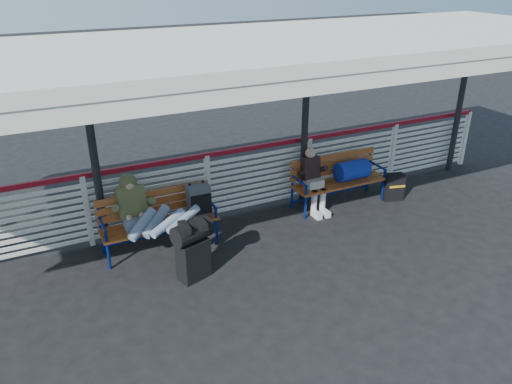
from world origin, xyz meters
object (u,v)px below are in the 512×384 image
luggage_stack (193,248)px  traveler_man (154,217)px  bench_left (173,210)px  suitcase_side (393,187)px  companion_person (313,180)px  bench_right (345,173)px

luggage_stack → traveler_man: (-0.35, 0.69, 0.24)m
bench_left → suitcase_side: bearing=-3.1°
luggage_stack → bench_left: (0.04, 1.03, 0.12)m
traveler_man → companion_person: size_ratio=1.43×
bench_left → companion_person: companion_person is taller
luggage_stack → bench_right: size_ratio=0.50×
companion_person → traveler_man: bearing=-172.2°
bench_left → suitcase_side: bench_left is taller
traveler_man → suitcase_side: 4.63m
companion_person → suitcase_side: size_ratio=2.23×
traveler_man → companion_person: (3.00, 0.41, -0.14)m
bench_left → traveler_man: bearing=-138.2°
bench_right → traveler_man: 3.71m
bench_left → bench_right: bench_left is taller
luggage_stack → traveler_man: bearing=98.7°
bench_left → suitcase_side: 4.24m
bench_left → suitcase_side: size_ratio=3.51×
luggage_stack → bench_left: 1.03m
suitcase_side → traveler_man: bearing=-164.2°
companion_person → bench_right: bearing=0.2°
luggage_stack → bench_left: bearing=70.0°
bench_left → companion_person: bearing=1.5°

